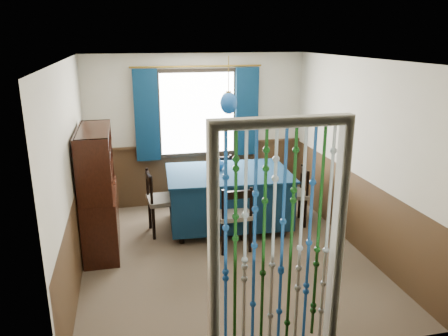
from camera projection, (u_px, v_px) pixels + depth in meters
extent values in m
plane|color=brown|center=(224.00, 255.00, 5.73)|extent=(4.00, 4.00, 0.00)
plane|color=silver|center=(224.00, 60.00, 5.00)|extent=(4.00, 4.00, 0.00)
plane|color=beige|center=(197.00, 131.00, 7.23)|extent=(3.60, 0.00, 3.60)
plane|color=beige|center=(281.00, 233.00, 3.50)|extent=(3.60, 0.00, 3.60)
plane|color=beige|center=(71.00, 174.00, 4.98)|extent=(0.00, 4.00, 4.00)
plane|color=beige|center=(357.00, 155.00, 5.75)|extent=(0.00, 4.00, 4.00)
plane|color=#3F2A18|center=(198.00, 174.00, 7.43)|extent=(3.60, 0.00, 3.60)
plane|color=#3F2A18|center=(277.00, 312.00, 3.73)|extent=(3.60, 0.00, 3.60)
plane|color=#3F2A18|center=(79.00, 234.00, 5.20)|extent=(0.00, 4.00, 4.00)
plane|color=#3F2A18|center=(351.00, 208.00, 5.97)|extent=(0.00, 4.00, 4.00)
cube|color=black|center=(197.00, 113.00, 7.10)|extent=(1.32, 0.12, 1.42)
cube|color=#0B2239|center=(228.00, 197.00, 6.47)|extent=(1.80, 1.28, 0.71)
cube|color=#0B2239|center=(228.00, 173.00, 6.36)|extent=(1.86, 1.35, 0.03)
cylinder|color=black|center=(182.00, 238.00, 6.05)|extent=(0.07, 0.07, 0.14)
cylinder|color=black|center=(283.00, 231.00, 6.26)|extent=(0.07, 0.07, 0.14)
cylinder|color=black|center=(178.00, 213.00, 6.90)|extent=(0.07, 0.07, 0.14)
cylinder|color=black|center=(268.00, 208.00, 7.12)|extent=(0.07, 0.07, 0.14)
cylinder|color=black|center=(223.00, 239.00, 5.67)|extent=(0.05, 0.05, 0.46)
cylinder|color=black|center=(250.00, 236.00, 5.76)|extent=(0.05, 0.05, 0.46)
cylinder|color=black|center=(217.00, 228.00, 5.99)|extent=(0.05, 0.05, 0.46)
cylinder|color=black|center=(243.00, 225.00, 6.08)|extent=(0.05, 0.05, 0.46)
cube|color=#5B5549|center=(233.00, 214.00, 5.80)|extent=(0.46, 0.44, 0.06)
cube|color=black|center=(237.00, 195.00, 5.53)|extent=(0.39, 0.05, 0.10)
cylinder|color=black|center=(223.00, 207.00, 5.53)|extent=(0.04, 0.04, 0.45)
cylinder|color=black|center=(251.00, 204.00, 5.62)|extent=(0.04, 0.04, 0.45)
cylinder|color=black|center=(230.00, 193.00, 7.36)|extent=(0.04, 0.04, 0.45)
cylinder|color=black|center=(209.00, 193.00, 7.34)|extent=(0.04, 0.04, 0.45)
cylinder|color=black|center=(232.00, 200.00, 7.04)|extent=(0.04, 0.04, 0.45)
cylinder|color=black|center=(210.00, 200.00, 7.01)|extent=(0.04, 0.04, 0.45)
cube|color=#5B5549|center=(220.00, 182.00, 7.11)|extent=(0.50, 0.48, 0.06)
cube|color=black|center=(220.00, 160.00, 7.19)|extent=(0.38, 0.10, 0.10)
cylinder|color=black|center=(230.00, 168.00, 7.24)|extent=(0.04, 0.04, 0.44)
cylinder|color=black|center=(209.00, 168.00, 7.22)|extent=(0.04, 0.04, 0.44)
cylinder|color=black|center=(150.00, 213.00, 6.47)|extent=(0.05, 0.05, 0.48)
cylinder|color=black|center=(154.00, 224.00, 6.11)|extent=(0.05, 0.05, 0.48)
cylinder|color=black|center=(174.00, 211.00, 6.57)|extent=(0.05, 0.05, 0.48)
cylinder|color=black|center=(179.00, 220.00, 6.22)|extent=(0.05, 0.05, 0.48)
cube|color=#5B5549|center=(163.00, 200.00, 6.26)|extent=(0.48, 0.50, 0.06)
cube|color=black|center=(149.00, 178.00, 6.11)|extent=(0.07, 0.41, 0.11)
cylinder|color=black|center=(148.00, 183.00, 6.33)|extent=(0.04, 0.04, 0.46)
cylinder|color=black|center=(151.00, 192.00, 5.97)|extent=(0.04, 0.04, 0.46)
cylinder|color=black|center=(305.00, 213.00, 6.50)|extent=(0.04, 0.04, 0.45)
cylinder|color=black|center=(299.00, 205.00, 6.84)|extent=(0.04, 0.04, 0.45)
cylinder|color=black|center=(283.00, 214.00, 6.47)|extent=(0.04, 0.04, 0.45)
cylinder|color=black|center=(278.00, 205.00, 6.81)|extent=(0.04, 0.04, 0.45)
cube|color=#5B5549|center=(292.00, 194.00, 6.58)|extent=(0.48, 0.50, 0.06)
cube|color=black|center=(305.00, 173.00, 6.50)|extent=(0.10, 0.38, 0.10)
cylinder|color=black|center=(307.00, 185.00, 6.37)|extent=(0.04, 0.04, 0.44)
cylinder|color=black|center=(302.00, 178.00, 6.71)|extent=(0.04, 0.04, 0.44)
cube|color=black|center=(101.00, 219.00, 5.84)|extent=(0.43, 1.25, 0.82)
cube|color=black|center=(94.00, 174.00, 5.04)|extent=(0.38, 0.05, 0.82)
cube|color=black|center=(98.00, 149.00, 6.16)|extent=(0.38, 0.05, 0.82)
cube|color=black|center=(94.00, 130.00, 5.48)|extent=(0.38, 1.25, 0.04)
cube|color=black|center=(80.00, 161.00, 5.56)|extent=(0.03, 1.23, 0.82)
cube|color=black|center=(99.00, 169.00, 5.64)|extent=(0.33, 1.17, 0.02)
cube|color=black|center=(98.00, 149.00, 5.56)|extent=(0.33, 1.17, 0.02)
cylinder|color=olive|center=(229.00, 80.00, 5.97)|extent=(0.01, 0.01, 0.64)
ellipsoid|color=navy|center=(228.00, 103.00, 6.06)|extent=(0.25, 0.25, 0.30)
cylinder|color=olive|center=(228.00, 92.00, 6.02)|extent=(0.08, 0.08, 0.03)
imported|color=navy|center=(217.00, 163.00, 6.44)|extent=(0.23, 0.23, 0.19)
imported|color=beige|center=(100.00, 173.00, 5.35)|extent=(0.20, 0.20, 0.05)
imported|color=beige|center=(103.00, 175.00, 6.03)|extent=(0.21, 0.21, 0.18)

